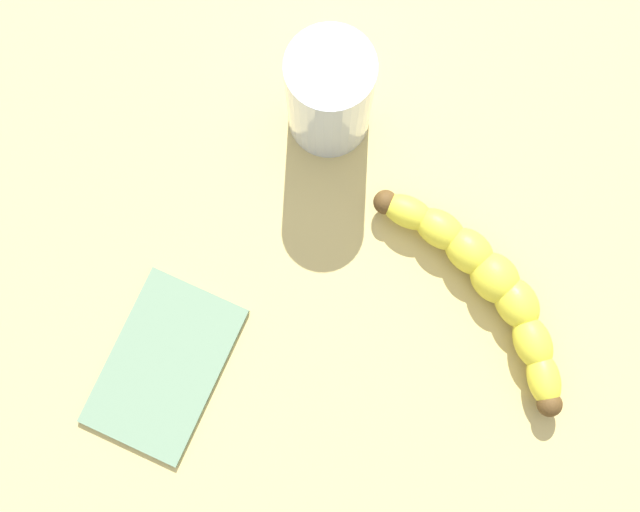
% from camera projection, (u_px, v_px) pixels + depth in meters
% --- Properties ---
extents(wooden_tabletop, '(1.20, 1.20, 0.03)m').
position_uv_depth(wooden_tabletop, '(404.00, 294.00, 0.76)').
color(wooden_tabletop, tan).
rests_on(wooden_tabletop, ground).
extents(banana, '(0.18, 0.18, 0.04)m').
position_uv_depth(banana, '(486.00, 285.00, 0.73)').
color(banana, yellow).
rests_on(banana, wooden_tabletop).
extents(smoothie_glass, '(0.07, 0.07, 0.12)m').
position_uv_depth(smoothie_glass, '(330.00, 95.00, 0.71)').
color(smoothie_glass, silver).
rests_on(smoothie_glass, wooden_tabletop).
extents(folded_napkin, '(0.17, 0.13, 0.01)m').
position_uv_depth(folded_napkin, '(164.00, 365.00, 0.73)').
color(folded_napkin, slate).
rests_on(folded_napkin, wooden_tabletop).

